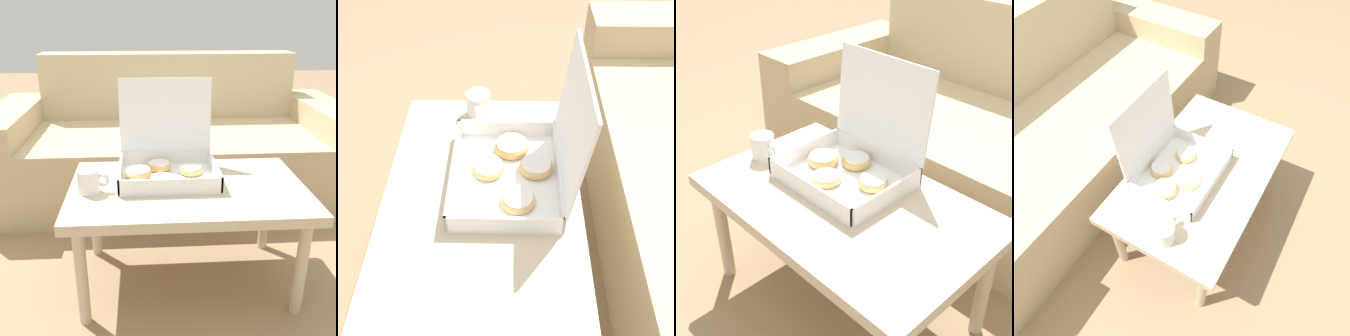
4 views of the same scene
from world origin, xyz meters
TOP-DOWN VIEW (x-y plane):
  - ground_plane at (0.00, 0.00)m, footprint 12.00×12.00m
  - couch at (0.00, 0.84)m, footprint 2.10×0.89m
  - coffee_table at (0.00, -0.07)m, footprint 0.92×0.57m
  - pastry_box at (-0.08, 0.04)m, footprint 0.39×0.35m
  - coffee_mug at (-0.38, -0.11)m, footprint 0.12×0.08m

SIDE VIEW (x-z plane):
  - ground_plane at x=0.00m, z-range 0.00..0.00m
  - couch at x=0.00m, z-range -0.13..0.70m
  - coffee_table at x=0.00m, z-range 0.17..0.62m
  - coffee_mug at x=-0.38m, z-range 0.44..0.53m
  - pastry_box at x=-0.08m, z-range 0.32..0.70m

